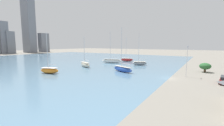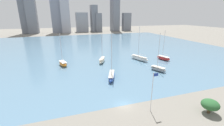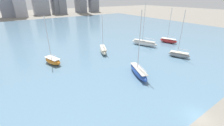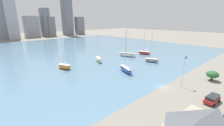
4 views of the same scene
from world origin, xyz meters
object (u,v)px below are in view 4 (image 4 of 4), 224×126
at_px(sailboat_red, 144,53).
at_px(sailboat_orange, 64,66).
at_px(flag_pole, 183,70).
at_px(sailboat_gray, 151,60).
at_px(sailboat_cream, 99,59).
at_px(sailboat_white, 127,55).
at_px(sailboat_blue, 126,69).
at_px(parked_suv_red, 212,99).

bearing_deg(sailboat_red, sailboat_orange, 155.02).
height_order(flag_pole, sailboat_gray, sailboat_gray).
relative_size(sailboat_cream, sailboat_gray, 0.88).
bearing_deg(sailboat_orange, sailboat_gray, -44.45).
bearing_deg(sailboat_cream, sailboat_red, 14.46).
height_order(sailboat_white, sailboat_red, sailboat_white).
bearing_deg(sailboat_gray, flag_pole, -151.04).
distance_m(sailboat_cream, sailboat_gray, 25.09).
xyz_separation_m(sailboat_cream, sailboat_gray, (18.03, -17.44, -0.12)).
bearing_deg(sailboat_blue, sailboat_cream, 106.84).
relative_size(sailboat_blue, sailboat_red, 1.09).
distance_m(flag_pole, parked_suv_red, 10.62).
distance_m(sailboat_orange, parked_suv_red, 50.37).
bearing_deg(sailboat_red, parked_suv_red, -144.91).
bearing_deg(sailboat_white, sailboat_red, -35.03).
height_order(sailboat_cream, parked_suv_red, sailboat_cream).
height_order(sailboat_cream, sailboat_red, sailboat_red).
bearing_deg(sailboat_red, flag_pole, -147.80).
bearing_deg(flag_pole, sailboat_gray, 52.31).
relative_size(sailboat_blue, sailboat_gray, 1.06).
relative_size(sailboat_orange, sailboat_gray, 0.93).
bearing_deg(flag_pole, sailboat_cream, 92.17).
distance_m(flag_pole, sailboat_red, 43.95).
xyz_separation_m(flag_pole, sailboat_red, (27.89, 33.72, -4.09)).
height_order(sailboat_gray, parked_suv_red, sailboat_gray).
distance_m(sailboat_blue, sailboat_gray, 19.57).
relative_size(sailboat_cream, sailboat_orange, 0.95).
height_order(sailboat_red, parked_suv_red, sailboat_red).
distance_m(sailboat_white, sailboat_orange, 35.09).
bearing_deg(flag_pole, sailboat_white, 65.86).
xyz_separation_m(sailboat_white, sailboat_cream, (-17.96, 2.08, -0.02)).
height_order(flag_pole, sailboat_white, sailboat_white).
xyz_separation_m(flag_pole, sailboat_cream, (-1.47, 38.87, -4.01)).
height_order(sailboat_cream, sailboat_orange, sailboat_orange).
bearing_deg(sailboat_cream, sailboat_gray, -19.64).
distance_m(sailboat_blue, parked_suv_red, 28.92).
height_order(flag_pole, sailboat_blue, sailboat_blue).
bearing_deg(sailboat_gray, sailboat_red, 23.97).
xyz_separation_m(sailboat_white, sailboat_red, (11.40, -3.07, -0.11)).
relative_size(sailboat_orange, sailboat_red, 0.96).
distance_m(sailboat_cream, parked_suv_red, 47.92).
distance_m(sailboat_white, sailboat_blue, 25.75).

